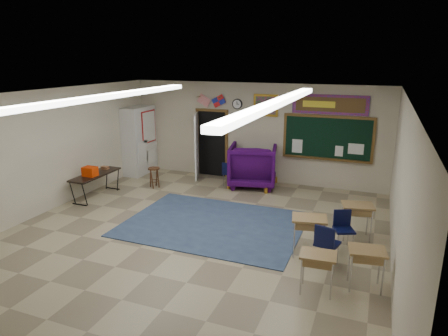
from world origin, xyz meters
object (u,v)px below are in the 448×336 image
at_px(wingback_armchair, 253,165).
at_px(student_desk_front_left, 309,234).
at_px(folding_table, 96,184).
at_px(student_desk_front_right, 357,219).
at_px(wooden_stool, 154,177).

bearing_deg(wingback_armchair, student_desk_front_left, 109.13).
height_order(wingback_armchair, folding_table, wingback_armchair).
bearing_deg(wingback_armchair, folding_table, 21.96).
relative_size(student_desk_front_right, wooden_stool, 1.27).
distance_m(wingback_armchair, folding_table, 4.50).
height_order(folding_table, wooden_stool, folding_table).
xyz_separation_m(student_desk_front_right, folding_table, (-6.84, 0.12, -0.06)).
relative_size(wingback_armchair, wooden_stool, 2.31).
bearing_deg(wooden_stool, student_desk_front_right, -13.80).
bearing_deg(student_desk_front_right, wingback_armchair, 126.99).
bearing_deg(folding_table, student_desk_front_left, -11.80).
bearing_deg(folding_table, student_desk_front_right, -1.21).
bearing_deg(student_desk_front_left, wooden_stool, 141.82).
xyz_separation_m(wingback_armchair, wooden_stool, (-2.65, -1.23, -0.32)).
bearing_deg(folding_table, wooden_stool, 50.81).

